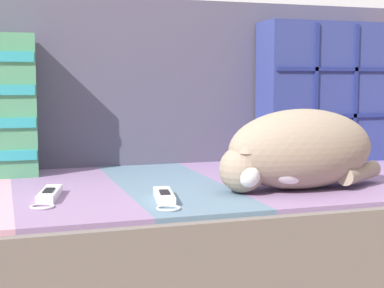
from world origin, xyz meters
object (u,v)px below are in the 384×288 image
Objects in this scene: couch at (209,256)px; game_remote_far at (164,197)px; sleeping_cat at (297,152)px; game_remote_near at (49,195)px; throw_pillow_quilted at (324,92)px.

game_remote_far is at bearing -127.65° from couch.
game_remote_near is (-0.56, 0.06, -0.08)m from sleeping_cat.
game_remote_near and game_remote_far have the same top height.
couch is 0.66m from throw_pillow_quilted.
game_remote_far is (-0.65, -0.46, -0.21)m from throw_pillow_quilted.
game_remote_near is (-0.88, -0.36, -0.21)m from throw_pillow_quilted.
game_remote_far is (-0.19, -0.24, 0.22)m from couch.
couch is at bearing -155.10° from throw_pillow_quilted.
couch is 0.49m from game_remote_near.
throw_pillow_quilted reaches higher than game_remote_far.
sleeping_cat is 0.34m from game_remote_far.
game_remote_far is at bearing -144.77° from throw_pillow_quilted.
couch is at bearing 19.41° from game_remote_near.
throw_pillow_quilted is at bearing 24.90° from couch.
throw_pillow_quilted reaches higher than game_remote_near.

